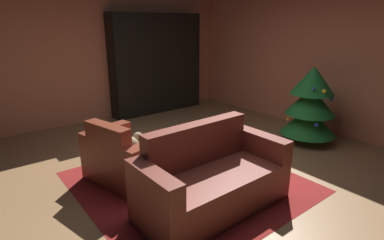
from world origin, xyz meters
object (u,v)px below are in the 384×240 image
bottle_on_table (189,150)px  decorated_tree (310,104)px  armchair_red (126,159)px  book_stack_on_table (188,148)px  bookshelf_unit (162,64)px  couch_red (212,180)px  coffee_table (184,156)px

bottle_on_table → decorated_tree: decorated_tree is taller
decorated_tree → armchair_red: bearing=-102.4°
bottle_on_table → book_stack_on_table: bearing=145.9°
bookshelf_unit → couch_red: (3.69, -1.76, -0.78)m
bookshelf_unit → decorated_tree: size_ratio=1.67×
bookshelf_unit → coffee_table: bookshelf_unit is taller
coffee_table → bottle_on_table: bottle_on_table is taller
decorated_tree → bookshelf_unit: bearing=-165.4°
coffee_table → decorated_tree: 2.58m
couch_red → bottle_on_table: (-0.37, -0.02, 0.24)m
bookshelf_unit → book_stack_on_table: size_ratio=9.62×
bookshelf_unit → armchair_red: size_ratio=1.84×
armchair_red → coffee_table: size_ratio=1.58×
coffee_table → bookshelf_unit: bearing=151.2°
bookshelf_unit → couch_red: bearing=-25.5°
bottle_on_table → decorated_tree: (-0.07, 2.63, 0.12)m
couch_red → decorated_tree: decorated_tree is taller
coffee_table → couch_red: bearing=-4.4°
armchair_red → coffee_table: armchair_red is taller
couch_red → bottle_on_table: 0.44m
decorated_tree → couch_red: bearing=-80.4°
bottle_on_table → armchair_red: bearing=-149.1°
decorated_tree → coffee_table: bearing=-92.8°
couch_red → book_stack_on_table: size_ratio=7.61×
armchair_red → decorated_tree: bearing=77.6°
coffee_table → armchair_red: bearing=-137.0°
armchair_red → book_stack_on_table: size_ratio=5.23×
bookshelf_unit → armchair_red: bearing=-41.0°
book_stack_on_table → bottle_on_table: 0.17m
bookshelf_unit → couch_red: 4.16m
book_stack_on_table → decorated_tree: bearing=88.5°
coffee_table → bottle_on_table: bearing=-19.2°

